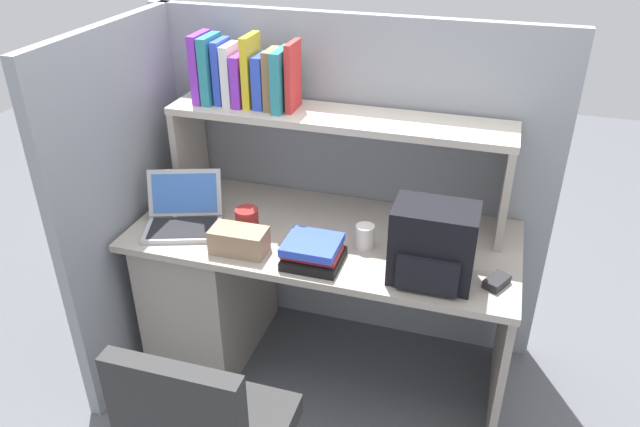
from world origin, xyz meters
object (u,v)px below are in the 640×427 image
laptop (184,215)px  computer_mouse (497,282)px  snack_canister (247,222)px  paper_cup (365,237)px  backpack (433,245)px  tissue_box (239,240)px

laptop → computer_mouse: size_ratio=3.66×
snack_canister → paper_cup: bearing=5.7°
laptop → backpack: (1.05, -0.08, 0.09)m
backpack → paper_cup: (-0.28, 0.14, -0.09)m
computer_mouse → snack_canister: bearing=-155.9°
computer_mouse → paper_cup: size_ratio=1.06×
computer_mouse → snack_canister: size_ratio=0.87×
laptop → backpack: size_ratio=1.27×
backpack → tissue_box: backpack is taller
snack_canister → tissue_box: bearing=-81.5°
paper_cup → tissue_box: tissue_box is taller
tissue_box → snack_canister: (-0.02, 0.13, 0.01)m
laptop → paper_cup: (0.77, 0.06, -0.00)m
laptop → tissue_box: laptop is taller
backpack → computer_mouse: bearing=6.5°
laptop → computer_mouse: (1.29, -0.05, -0.03)m
backpack → tissue_box: size_ratio=1.36×
backpack → computer_mouse: size_ratio=2.88×
computer_mouse → backpack: bearing=-145.7°
paper_cup → snack_canister: snack_canister is taller
tissue_box → snack_canister: bearing=97.2°
laptop → paper_cup: bearing=4.4°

